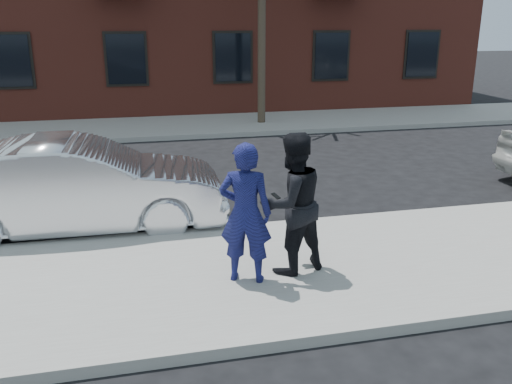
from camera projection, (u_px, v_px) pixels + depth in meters
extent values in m
plane|color=black|center=(134.00, 285.00, 7.55)|extent=(100.00, 100.00, 0.00)
cube|color=gray|center=(134.00, 289.00, 7.29)|extent=(50.00, 3.50, 0.15)
cube|color=#999691|center=(132.00, 239.00, 8.96)|extent=(50.00, 0.10, 0.15)
cube|color=gray|center=(128.00, 128.00, 17.96)|extent=(50.00, 3.50, 0.15)
cube|color=#999691|center=(128.00, 140.00, 16.29)|extent=(50.00, 0.10, 0.15)
cube|color=black|center=(233.00, 58.00, 19.72)|extent=(1.30, 0.06, 1.70)
cube|color=black|center=(422.00, 55.00, 21.36)|extent=(1.30, 0.06, 1.70)
cylinder|color=#372C20|center=(262.00, 60.00, 18.03)|extent=(0.26, 0.26, 4.20)
imported|color=silver|center=(79.00, 186.00, 9.25)|extent=(4.98, 1.84, 1.63)
imported|color=navy|center=(245.00, 213.00, 7.11)|extent=(0.81, 0.67, 1.92)
cube|color=black|center=(244.00, 180.00, 7.21)|extent=(0.11, 0.14, 0.08)
imported|color=black|center=(292.00, 204.00, 7.38)|extent=(1.14, 1.01, 1.98)
cube|color=black|center=(276.00, 196.00, 7.43)|extent=(0.13, 0.15, 0.06)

